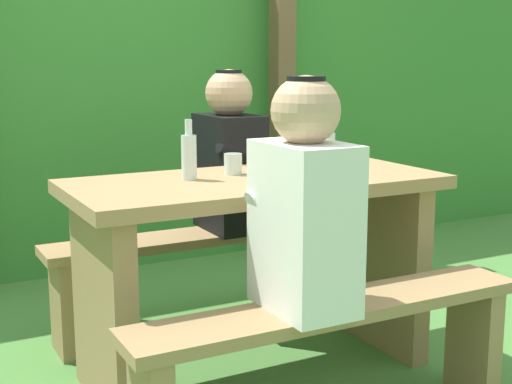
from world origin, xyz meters
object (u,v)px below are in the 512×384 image
Objects in this scene: drinking_glass at (233,164)px; bottle_left at (327,150)px; bench_far at (201,260)px; picnic_table at (256,243)px; person_white_shirt at (304,204)px; bottle_right at (189,155)px; bench_near at (333,340)px; cell_phone at (325,176)px; person_black_coat at (230,157)px.

bottle_left is (0.34, -0.14, 0.05)m from drinking_glass.
picnic_table is at bearing -90.00° from bench_far.
bottle_left is at bearing 50.25° from person_white_shirt.
bottle_right reaches higher than bench_far.
person_white_shirt is at bearing 178.33° from bench_near.
bench_near is at bearing -68.18° from bottle_right.
bench_near and bench_far have the same top height.
cell_phone is (0.23, 0.41, 0.46)m from bench_near.
person_black_coat is at bearing 49.62° from bottle_right.
bottle_right is at bearing -130.38° from person_black_coat.
bench_far is 17.35× the size of drinking_glass.
person_white_shirt is at bearing -96.17° from bench_far.
bench_near is 1.06m from bench_far.
drinking_glass is at bearing 83.71° from person_white_shirt.
bench_far is 6.43× the size of bottle_left.
cell_phone is at bearing -27.31° from picnic_table.
drinking_glass is at bearing 9.51° from bottle_right.
drinking_glass is 0.37m from bottle_left.
person_black_coat is 0.59m from bottle_left.
picnic_table is 1.95× the size of person_black_coat.
bottle_right is 1.59× the size of cell_phone.
drinking_glass is (-0.04, 0.63, 0.50)m from bench_near.
bottle_left reaches higher than drinking_glass.
cell_phone is at bearing -22.03° from bottle_right.
drinking_glass is 0.36× the size of bottle_right.
picnic_table is 1.95× the size of person_white_shirt.
bench_near is 1.00× the size of bench_far.
bench_far is 0.83m from cell_phone.
person_white_shirt is 3.24× the size of bottle_right.
bottle_right is at bearing 163.42° from picnic_table.
bottle_left is (0.29, -0.56, 0.54)m from bench_far.
cell_phone reaches higher than picnic_table.
bench_near is 0.47m from person_white_shirt.
cell_phone is (0.08, -0.64, 0.00)m from person_black_coat.
bench_near is at bearing -90.00° from picnic_table.
person_white_shirt is at bearing -129.75° from bottle_left.
bottle_right is at bearing -117.74° from bench_far.
bottle_left is at bearing -7.21° from picnic_table.
person_black_coat is at bearing 74.51° from picnic_table.
picnic_table is 6.43× the size of bottle_left.
bench_near is 6.31× the size of bottle_right.
person_black_coat is 3.24× the size of bottle_right.
bottle_right reaches higher than picnic_table.
picnic_table is 0.42m from bottle_right.
drinking_glass is at bearing 113.12° from picnic_table.
bottle_left is 0.54m from bottle_right.
picnic_table is 0.45m from bottle_left.
drinking_glass is 0.58× the size of cell_phone.
picnic_table is 0.57m from bench_far.
bench_far is 0.48m from person_black_coat.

